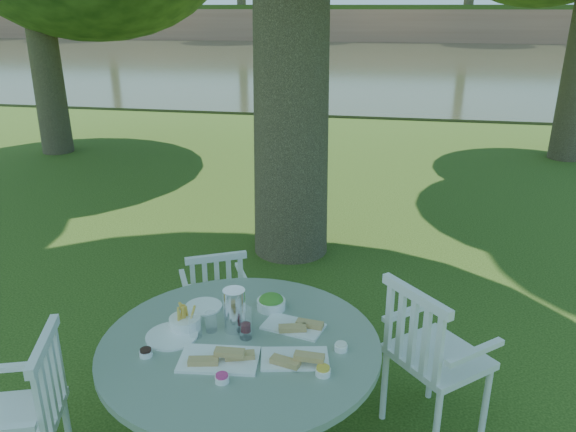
# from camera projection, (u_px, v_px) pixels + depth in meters

# --- Properties ---
(ground) EXTENTS (140.00, 140.00, 0.00)m
(ground) POSITION_uv_depth(u_px,v_px,m) (284.00, 320.00, 4.65)
(ground) COLOR #1C360B
(ground) RESTS_ON ground
(table) EXTENTS (1.50, 1.50, 0.77)m
(table) POSITION_uv_depth(u_px,v_px,m) (241.00, 363.00, 3.03)
(table) COLOR black
(table) RESTS_ON ground
(chair_ne) EXTENTS (0.69, 0.69, 1.00)m
(chair_ne) POSITION_uv_depth(u_px,v_px,m) (426.00, 351.00, 3.21)
(chair_ne) COLOR silver
(chair_ne) RESTS_ON ground
(chair_nw) EXTENTS (0.56, 0.55, 0.84)m
(chair_nw) POSITION_uv_depth(u_px,v_px,m) (216.00, 293.00, 4.06)
(chair_nw) COLOR silver
(chair_nw) RESTS_ON ground
(chair_sw) EXTENTS (0.59, 0.60, 0.96)m
(chair_sw) POSITION_uv_depth(u_px,v_px,m) (31.00, 411.00, 2.78)
(chair_sw) COLOR silver
(chair_sw) RESTS_ON ground
(tableware) EXTENTS (1.08, 0.84, 0.24)m
(tableware) POSITION_uv_depth(u_px,v_px,m) (231.00, 325.00, 3.05)
(tableware) COLOR white
(tableware) RESTS_ON table
(river) EXTENTS (100.00, 28.00, 0.12)m
(river) POSITION_uv_depth(u_px,v_px,m) (379.00, 62.00, 25.81)
(river) COLOR #2E311D
(river) RESTS_ON ground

